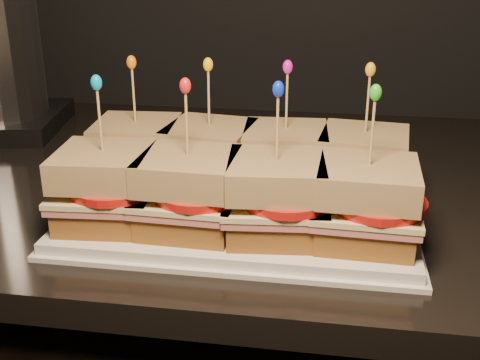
# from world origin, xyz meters

# --- Properties ---
(granite_slab) EXTENTS (2.22, 0.71, 0.03)m
(granite_slab) POSITION_xyz_m (-0.19, 1.65, 0.92)
(granite_slab) COLOR black
(granite_slab) RESTS_ON cabinet
(platter) EXTENTS (0.40, 0.25, 0.02)m
(platter) POSITION_xyz_m (-0.07, 1.48, 0.95)
(platter) COLOR white
(platter) RESTS_ON granite_slab
(platter_rim) EXTENTS (0.41, 0.26, 0.01)m
(platter_rim) POSITION_xyz_m (-0.07, 1.48, 0.94)
(platter_rim) COLOR white
(platter_rim) RESTS_ON granite_slab
(sandwich_0_bread_bot) EXTENTS (0.11, 0.11, 0.03)m
(sandwich_0_bread_bot) POSITION_xyz_m (-0.21, 1.54, 0.97)
(sandwich_0_bread_bot) COLOR brown
(sandwich_0_bread_bot) RESTS_ON platter
(sandwich_0_ham) EXTENTS (0.12, 0.11, 0.01)m
(sandwich_0_ham) POSITION_xyz_m (-0.21, 1.54, 0.99)
(sandwich_0_ham) COLOR #C95F56
(sandwich_0_ham) RESTS_ON sandwich_0_bread_bot
(sandwich_0_cheese) EXTENTS (0.12, 0.11, 0.01)m
(sandwich_0_cheese) POSITION_xyz_m (-0.21, 1.54, 0.99)
(sandwich_0_cheese) COLOR beige
(sandwich_0_cheese) RESTS_ON sandwich_0_ham
(sandwich_0_tomato) EXTENTS (0.10, 0.10, 0.01)m
(sandwich_0_tomato) POSITION_xyz_m (-0.20, 1.54, 1.00)
(sandwich_0_tomato) COLOR red
(sandwich_0_tomato) RESTS_ON sandwich_0_cheese
(sandwich_0_bread_top) EXTENTS (0.11, 0.11, 0.03)m
(sandwich_0_bread_top) POSITION_xyz_m (-0.21, 1.54, 1.02)
(sandwich_0_bread_top) COLOR brown
(sandwich_0_bread_top) RESTS_ON sandwich_0_tomato
(sandwich_0_pick) EXTENTS (0.00, 0.00, 0.09)m
(sandwich_0_pick) POSITION_xyz_m (-0.21, 1.54, 1.07)
(sandwich_0_pick) COLOR tan
(sandwich_0_pick) RESTS_ON sandwich_0_bread_top
(sandwich_0_frill) EXTENTS (0.01, 0.01, 0.02)m
(sandwich_0_frill) POSITION_xyz_m (-0.21, 1.54, 1.11)
(sandwich_0_frill) COLOR orange
(sandwich_0_frill) RESTS_ON sandwich_0_pick
(sandwich_1_bread_bot) EXTENTS (0.11, 0.11, 0.03)m
(sandwich_1_bread_bot) POSITION_xyz_m (-0.12, 1.54, 0.97)
(sandwich_1_bread_bot) COLOR brown
(sandwich_1_bread_bot) RESTS_ON platter
(sandwich_1_ham) EXTENTS (0.12, 0.12, 0.01)m
(sandwich_1_ham) POSITION_xyz_m (-0.12, 1.54, 0.99)
(sandwich_1_ham) COLOR #C95F56
(sandwich_1_ham) RESTS_ON sandwich_1_bread_bot
(sandwich_1_cheese) EXTENTS (0.12, 0.12, 0.01)m
(sandwich_1_cheese) POSITION_xyz_m (-0.12, 1.54, 0.99)
(sandwich_1_cheese) COLOR beige
(sandwich_1_cheese) RESTS_ON sandwich_1_ham
(sandwich_1_tomato) EXTENTS (0.10, 0.10, 0.01)m
(sandwich_1_tomato) POSITION_xyz_m (-0.11, 1.54, 1.00)
(sandwich_1_tomato) COLOR red
(sandwich_1_tomato) RESTS_ON sandwich_1_cheese
(sandwich_1_bread_top) EXTENTS (0.11, 0.11, 0.03)m
(sandwich_1_bread_top) POSITION_xyz_m (-0.12, 1.54, 1.02)
(sandwich_1_bread_top) COLOR brown
(sandwich_1_bread_top) RESTS_ON sandwich_1_tomato
(sandwich_1_pick) EXTENTS (0.00, 0.00, 0.09)m
(sandwich_1_pick) POSITION_xyz_m (-0.12, 1.54, 1.07)
(sandwich_1_pick) COLOR tan
(sandwich_1_pick) RESTS_ON sandwich_1_bread_top
(sandwich_1_frill) EXTENTS (0.01, 0.01, 0.02)m
(sandwich_1_frill) POSITION_xyz_m (-0.12, 1.54, 1.11)
(sandwich_1_frill) COLOR yellow
(sandwich_1_frill) RESTS_ON sandwich_1_pick
(sandwich_2_bread_bot) EXTENTS (0.10, 0.10, 0.03)m
(sandwich_2_bread_bot) POSITION_xyz_m (-0.02, 1.54, 0.97)
(sandwich_2_bread_bot) COLOR brown
(sandwich_2_bread_bot) RESTS_ON platter
(sandwich_2_ham) EXTENTS (0.12, 0.11, 0.01)m
(sandwich_2_ham) POSITION_xyz_m (-0.02, 1.54, 0.99)
(sandwich_2_ham) COLOR #C95F56
(sandwich_2_ham) RESTS_ON sandwich_2_bread_bot
(sandwich_2_cheese) EXTENTS (0.12, 0.11, 0.01)m
(sandwich_2_cheese) POSITION_xyz_m (-0.02, 1.54, 0.99)
(sandwich_2_cheese) COLOR beige
(sandwich_2_cheese) RESTS_ON sandwich_2_ham
(sandwich_2_tomato) EXTENTS (0.10, 0.10, 0.01)m
(sandwich_2_tomato) POSITION_xyz_m (-0.01, 1.54, 1.00)
(sandwich_2_tomato) COLOR red
(sandwich_2_tomato) RESTS_ON sandwich_2_cheese
(sandwich_2_bread_top) EXTENTS (0.11, 0.11, 0.03)m
(sandwich_2_bread_top) POSITION_xyz_m (-0.02, 1.54, 1.02)
(sandwich_2_bread_top) COLOR brown
(sandwich_2_bread_top) RESTS_ON sandwich_2_tomato
(sandwich_2_pick) EXTENTS (0.00, 0.00, 0.09)m
(sandwich_2_pick) POSITION_xyz_m (-0.02, 1.54, 1.07)
(sandwich_2_pick) COLOR tan
(sandwich_2_pick) RESTS_ON sandwich_2_bread_top
(sandwich_2_frill) EXTENTS (0.01, 0.01, 0.02)m
(sandwich_2_frill) POSITION_xyz_m (-0.02, 1.54, 1.11)
(sandwich_2_frill) COLOR #D114A4
(sandwich_2_frill) RESTS_ON sandwich_2_pick
(sandwich_3_bread_bot) EXTENTS (0.11, 0.11, 0.03)m
(sandwich_3_bread_bot) POSITION_xyz_m (0.07, 1.54, 0.97)
(sandwich_3_bread_bot) COLOR brown
(sandwich_3_bread_bot) RESTS_ON platter
(sandwich_3_ham) EXTENTS (0.12, 0.12, 0.01)m
(sandwich_3_ham) POSITION_xyz_m (0.07, 1.54, 0.99)
(sandwich_3_ham) COLOR #C95F56
(sandwich_3_ham) RESTS_ON sandwich_3_bread_bot
(sandwich_3_cheese) EXTENTS (0.12, 0.12, 0.01)m
(sandwich_3_cheese) POSITION_xyz_m (0.07, 1.54, 0.99)
(sandwich_3_cheese) COLOR beige
(sandwich_3_cheese) RESTS_ON sandwich_3_ham
(sandwich_3_tomato) EXTENTS (0.10, 0.10, 0.01)m
(sandwich_3_tomato) POSITION_xyz_m (0.08, 1.54, 1.00)
(sandwich_3_tomato) COLOR red
(sandwich_3_tomato) RESTS_ON sandwich_3_cheese
(sandwich_3_bread_top) EXTENTS (0.11, 0.11, 0.03)m
(sandwich_3_bread_top) POSITION_xyz_m (0.07, 1.54, 1.02)
(sandwich_3_bread_top) COLOR brown
(sandwich_3_bread_top) RESTS_ON sandwich_3_tomato
(sandwich_3_pick) EXTENTS (0.00, 0.00, 0.09)m
(sandwich_3_pick) POSITION_xyz_m (0.07, 1.54, 1.07)
(sandwich_3_pick) COLOR tan
(sandwich_3_pick) RESTS_ON sandwich_3_bread_top
(sandwich_3_frill) EXTENTS (0.01, 0.01, 0.02)m
(sandwich_3_frill) POSITION_xyz_m (0.07, 1.54, 1.11)
(sandwich_3_frill) COLOR orange
(sandwich_3_frill) RESTS_ON sandwich_3_pick
(sandwich_4_bread_bot) EXTENTS (0.11, 0.11, 0.03)m
(sandwich_4_bread_bot) POSITION_xyz_m (-0.21, 1.43, 0.97)
(sandwich_4_bread_bot) COLOR brown
(sandwich_4_bread_bot) RESTS_ON platter
(sandwich_4_ham) EXTENTS (0.12, 0.11, 0.01)m
(sandwich_4_ham) POSITION_xyz_m (-0.21, 1.43, 0.99)
(sandwich_4_ham) COLOR #C95F56
(sandwich_4_ham) RESTS_ON sandwich_4_bread_bot
(sandwich_4_cheese) EXTENTS (0.12, 0.11, 0.01)m
(sandwich_4_cheese) POSITION_xyz_m (-0.21, 1.43, 0.99)
(sandwich_4_cheese) COLOR beige
(sandwich_4_cheese) RESTS_ON sandwich_4_ham
(sandwich_4_tomato) EXTENTS (0.10, 0.10, 0.01)m
(sandwich_4_tomato) POSITION_xyz_m (-0.20, 1.42, 1.00)
(sandwich_4_tomato) COLOR red
(sandwich_4_tomato) RESTS_ON sandwich_4_cheese
(sandwich_4_bread_top) EXTENTS (0.11, 0.11, 0.03)m
(sandwich_4_bread_top) POSITION_xyz_m (-0.21, 1.43, 1.02)
(sandwich_4_bread_top) COLOR brown
(sandwich_4_bread_top) RESTS_ON sandwich_4_tomato
(sandwich_4_pick) EXTENTS (0.00, 0.00, 0.09)m
(sandwich_4_pick) POSITION_xyz_m (-0.21, 1.43, 1.07)
(sandwich_4_pick) COLOR tan
(sandwich_4_pick) RESTS_ON sandwich_4_bread_top
(sandwich_4_frill) EXTENTS (0.01, 0.01, 0.02)m
(sandwich_4_frill) POSITION_xyz_m (-0.21, 1.43, 1.11)
(sandwich_4_frill) COLOR #0895BE
(sandwich_4_frill) RESTS_ON sandwich_4_pick
(sandwich_5_bread_bot) EXTENTS (0.10, 0.10, 0.03)m
(sandwich_5_bread_bot) POSITION_xyz_m (-0.12, 1.43, 0.97)
(sandwich_5_bread_bot) COLOR brown
(sandwich_5_bread_bot) RESTS_ON platter
(sandwich_5_ham) EXTENTS (0.11, 0.11, 0.01)m
(sandwich_5_ham) POSITION_xyz_m (-0.12, 1.43, 0.99)
(sandwich_5_ham) COLOR #C95F56
(sandwich_5_ham) RESTS_ON sandwich_5_bread_bot
(sandwich_5_cheese) EXTENTS (0.11, 0.11, 0.01)m
(sandwich_5_cheese) POSITION_xyz_m (-0.12, 1.43, 0.99)
(sandwich_5_cheese) COLOR beige
(sandwich_5_cheese) RESTS_ON sandwich_5_ham
(sandwich_5_tomato) EXTENTS (0.10, 0.10, 0.01)m
(sandwich_5_tomato) POSITION_xyz_m (-0.11, 1.42, 1.00)
(sandwich_5_tomato) COLOR red
(sandwich_5_tomato) RESTS_ON sandwich_5_cheese
(sandwich_5_bread_top) EXTENTS (0.10, 0.10, 0.03)m
(sandwich_5_bread_top) POSITION_xyz_m (-0.12, 1.43, 1.02)
(sandwich_5_bread_top) COLOR brown
(sandwich_5_bread_top) RESTS_ON sandwich_5_tomato
(sandwich_5_pick) EXTENTS (0.00, 0.00, 0.09)m
(sandwich_5_pick) POSITION_xyz_m (-0.12, 1.43, 1.07)
(sandwich_5_pick) COLOR tan
(sandwich_5_pick) RESTS_ON sandwich_5_bread_top
(sandwich_5_frill) EXTENTS (0.01, 0.01, 0.02)m
(sandwich_5_frill) POSITION_xyz_m (-0.12, 1.43, 1.11)
(sandwich_5_frill) COLOR red
(sandwich_5_frill) RESTS_ON sandwich_5_pick
(sandwich_6_bread_bot) EXTENTS (0.11, 0.11, 0.03)m
(sandwich_6_bread_bot) POSITION_xyz_m (-0.02, 1.43, 0.97)
(sandwich_6_bread_bot) COLOR brown
(sandwich_6_bread_bot) RESTS_ON platter
(sandwich_6_ham) EXTENTS (0.12, 0.11, 0.01)m
(sandwich_6_ham) POSITION_xyz_m (-0.02, 1.43, 0.99)
(sandwich_6_ham) COLOR #C95F56
(sandwich_6_ham) RESTS_ON sandwich_6_bread_bot
(sandwich_6_cheese) EXTENTS (0.12, 0.12, 0.01)m
(sandwich_6_cheese) POSITION_xyz_m (-0.02, 1.43, 0.99)
(sandwich_6_cheese) COLOR beige
(sandwich_6_cheese) RESTS_ON sandwich_6_ham
(sandwich_6_tomato) EXTENTS (0.10, 0.10, 0.01)m
(sandwich_6_tomato) POSITION_xyz_m (-0.01, 1.42, 1.00)
(sandwich_6_tomato) COLOR red
(sandwich_6_tomato) RESTS_ON sandwich_6_cheese
(sandwich_6_bread_top) EXTENTS (0.11, 0.11, 0.03)m
(sandwich_6_bread_top) POSITION_xyz_m (-0.02, 1.43, 1.02)
(sandwich_6_bread_top) COLOR brown
(sandwich_6_bread_top) RESTS_ON sandwich_6_tomato
(sandwich_6_pick) EXTENTS (0.00, 0.00, 0.09)m
(sandwich_6_pick) POSITION_xyz_m (-0.02, 1.43, 1.07)
(sandwich_6_pick) COLOR tan
(sandwich_6_pick) RESTS_ON sandwich_6_bread_top
(sandwich_6_frill) EXTENTS (0.01, 0.01, 0.02)m
(sandwich_6_frill) POSITION_xyz_m (-0.02, 1.43, 1.11)
(sandwich_6_frill) COLOR #112CD6
(sandwich_6_frill) RESTS_ON sandwich_6_pick
(sandwich_7_bread_bot) EXTENTS (0.10, 0.10, 0.03)m
(sandwich_7_bread_bot) POSITION_xyz_m (0.07, 1.43, 0.97)
(sandwich_7_bread_bot) COLOR brown
(sandwich_7_bread_bot) RESTS_ON platter
(sandwich_7_ham) EXTENTS (0.11, 0.11, 0.01)m
(sandwich_7_ham) POSITION_xyz_m (0.07, 1.43, 0.99)
(sandwich_7_ham) COLOR #C95F56
(sandwich_7_ham) RESTS_ON sandwich_7_bread_bot
(sandwich_7_cheese) EXTENTS (0.11, 0.11, 0.01)m
(sandwich_7_cheese) POSITION_xyz_m (0.07, 1.43, 0.99)
(sandwich_7_cheese) COLOR beige
(sandwich_7_cheese) RESTS_ON sandwich_7_ham
(sandwich_7_tomato) EXTENTS (0.10, 0.10, 0.01)m
(sandwich_7_tomato) POSITION_xyz_m (0.08, 1.42, 1.00)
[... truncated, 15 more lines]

